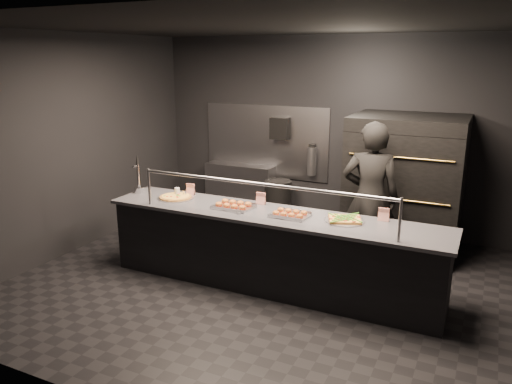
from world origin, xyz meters
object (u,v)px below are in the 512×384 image
Objects in this scene: pizza_oven at (405,184)px; beer_tap at (139,182)px; fire_extinguisher at (312,161)px; towel_dispenser at (280,128)px; square_pizza at (345,219)px; round_pizza at (176,197)px; slider_tray_b at (290,214)px; service_counter at (271,250)px; prep_shelf at (240,190)px; trash_bin at (278,202)px; worker at (370,198)px; slider_tray_a at (234,205)px.

pizza_oven is 3.65m from beer_tap.
towel_dispenser is at bearing -178.96° from fire_extinguisher.
fire_extinguisher is 2.61m from square_pizza.
slider_tray_b is at bearing -1.96° from round_pizza.
service_counter reaches higher than prep_shelf.
round_pizza is at bearing -83.95° from prep_shelf.
fire_extinguisher is 0.69× the size of trash_bin.
pizza_oven is 4.25× the size of slider_tray_b.
round_pizza reaches higher than prep_shelf.
pizza_oven is 2.13m from trash_bin.
prep_shelf is at bearing 81.20° from beer_tap.
square_pizza is at bearing -51.00° from trash_bin.
round_pizza is at bearing -101.07° from towel_dispenser.
towel_dispenser reaches higher than trash_bin.
fire_extinguisher is at bearing 3.66° from prep_shelf.
pizza_oven is 2.23m from towel_dispenser.
slider_tray_b is at bearing -1.79° from beer_tap.
towel_dispenser is at bearing -47.41° from worker.
towel_dispenser is 2.39m from worker.
towel_dispenser is 0.67× the size of beer_tap.
slider_tray_a is at bearing 179.41° from service_counter.
slider_tray_a is at bearing -80.41° from towel_dispenser.
prep_shelf is at bearing 137.66° from square_pizza.
worker is at bearing -34.39° from trash_bin.
towel_dispenser is 2.47m from round_pizza.
towel_dispenser is at bearing 99.59° from slider_tray_a.
prep_shelf is 2.29× the size of beer_tap.
round_pizza is at bearing 178.06° from service_counter.
service_counter is at bearing -81.70° from fire_extinguisher.
service_counter is at bearing 177.92° from slider_tray_b.
towel_dispenser is 0.48× the size of trash_bin.
slider_tray_a is 1.16× the size of slider_tray_b.
worker is (2.53, -1.36, 0.52)m from prep_shelf.
service_counter is 0.54m from slider_tray_b.
trash_bin is (0.53, 2.12, -0.57)m from round_pizza.
slider_tray_a is at bearing -81.21° from trash_bin.
prep_shelf is 2.38× the size of fire_extinguisher.
trash_bin is (1.12, 2.10, -0.71)m from beer_tap.
round_pizza is 2.21m from square_pizza.
beer_tap is (-3.15, -1.84, 0.10)m from pizza_oven.
fire_extinguisher is 1.08× the size of round_pizza.
square_pizza is at bearing 0.59° from beer_tap.
service_counter is 8.79× the size of round_pizza.
beer_tap is (-0.35, -2.26, 0.62)m from prep_shelf.
pizza_oven is at bearing 30.30° from beer_tap.
trash_bin is at bearing 111.00° from service_counter.
service_counter is 2.12× the size of worker.
slider_tray_b is 1.02× the size of square_pizza.
service_counter is 8.12× the size of fire_extinguisher.
beer_tap is 0.27× the size of worker.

